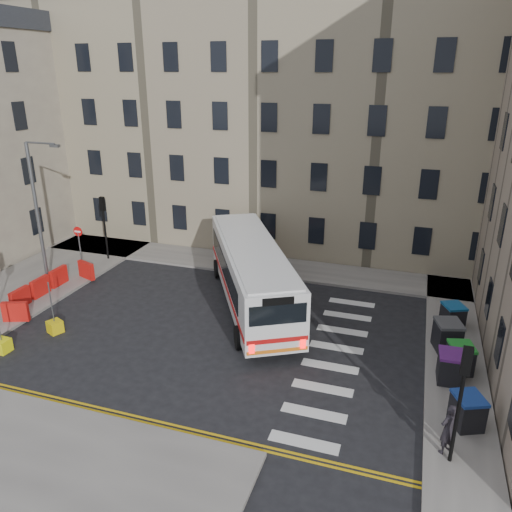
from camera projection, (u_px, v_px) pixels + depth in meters
The scene contains 19 objects.
ground at pixel (250, 338), 23.25m from camera, with size 120.00×120.00×0.00m, color black.
pavement_north at pixel (206, 259), 32.63m from camera, with size 36.00×3.20×0.15m, color slate.
pavement_east at pixel (452, 326), 24.13m from camera, with size 2.40×26.00×0.15m, color slate.
pavement_west at pixel (22, 288), 28.24m from camera, with size 6.00×22.00×0.15m, color slate.
terrace_north at pixel (227, 114), 36.02m from camera, with size 38.30×10.80×17.20m.
traffic_light_east at pixel (462, 388), 14.82m from camera, with size 0.28×0.22×4.10m.
traffic_light_nw at pixel (104, 218), 31.54m from camera, with size 0.28×0.22×4.10m.
streetlamp at pixel (37, 213), 27.32m from camera, with size 0.50×0.22×8.14m.
no_entry_north at pixel (79, 239), 30.19m from camera, with size 0.60×0.08×3.00m.
roadworks_barriers at pixel (46, 288), 26.95m from camera, with size 1.66×6.26×1.00m.
bus at pixel (251, 272), 25.85m from camera, with size 8.21×11.79×3.27m.
wheelie_bin_a at pixel (467, 411), 17.14m from camera, with size 1.28×1.35×1.18m.
wheelie_bin_b at pixel (450, 367), 19.60m from camera, with size 1.02×1.16×1.24m.
wheelie_bin_c at pixel (460, 358), 20.27m from camera, with size 1.17×1.27×1.18m.
wheelie_bin_d at pixel (447, 335), 21.81m from camera, with size 1.35×1.45×1.33m.
wheelie_bin_e at pixel (453, 316), 23.74m from camera, with size 1.26×1.33×1.15m.
pedestrian at pixel (448, 429), 15.82m from camera, with size 0.66×0.43×1.80m, color black.
bollard_yellow at pixel (55, 327), 23.61m from camera, with size 0.60×0.60×0.60m, color gold.
bollard_chevron at pixel (2, 346), 21.99m from camera, with size 0.60×0.60×0.60m, color yellow.
Camera 1 is at (6.70, -19.27, 11.80)m, focal length 35.00 mm.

